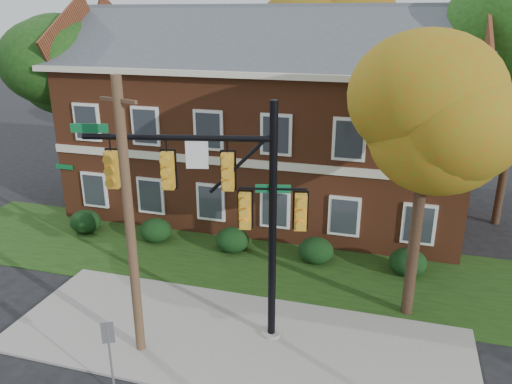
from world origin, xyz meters
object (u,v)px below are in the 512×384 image
(tree_near_right, at_px, (438,115))
(sign_post, at_px, (109,346))
(hedge_right, at_px, (316,251))
(hedge_far_left, at_px, (85,222))
(hedge_far_right, at_px, (408,262))
(hedge_center, at_px, (232,240))
(apartment_building, at_px, (266,111))
(hedge_left, at_px, (156,230))
(utility_pole, at_px, (130,224))
(traffic_signal, at_px, (226,199))
(tree_left_rear, at_px, (72,71))
(tree_far_rear, at_px, (323,23))

(tree_near_right, bearing_deg, sign_post, -142.04)
(hedge_right, bearing_deg, hedge_far_left, 180.00)
(hedge_far_left, relative_size, tree_near_right, 0.16)
(hedge_right, bearing_deg, tree_near_right, -37.28)
(hedge_far_left, relative_size, hedge_far_right, 1.00)
(hedge_center, bearing_deg, sign_post, -91.94)
(apartment_building, distance_m, tree_near_right, 10.97)
(apartment_building, height_order, hedge_far_left, apartment_building)
(hedge_left, height_order, hedge_far_right, same)
(utility_pole, xyz_separation_m, sign_post, (0.20, -1.80, -2.56))
(traffic_signal, bearing_deg, tree_left_rear, 127.30)
(apartment_building, xyz_separation_m, hedge_far_left, (-7.00, -5.25, -4.46))
(hedge_far_right, bearing_deg, tree_near_right, -85.48)
(sign_post, bearing_deg, tree_far_rear, 60.93)
(hedge_far_left, distance_m, hedge_center, 7.00)
(hedge_far_left, relative_size, utility_pole, 0.18)
(tree_left_rear, height_order, sign_post, tree_left_rear)
(hedge_left, relative_size, hedge_right, 1.00)
(hedge_center, xyz_separation_m, tree_near_right, (7.22, -2.83, 6.14))
(hedge_right, xyz_separation_m, traffic_signal, (-1.75, -5.49, 3.98))
(hedge_far_right, height_order, traffic_signal, traffic_signal)
(tree_far_rear, bearing_deg, tree_near_right, -69.73)
(tree_left_rear, bearing_deg, sign_post, -53.69)
(tree_left_rear, bearing_deg, apartment_building, 6.54)
(utility_pole, relative_size, sign_post, 3.64)
(tree_near_right, bearing_deg, hedge_left, 165.19)
(hedge_left, xyz_separation_m, traffic_signal, (5.25, -5.49, 3.98))
(hedge_left, bearing_deg, hedge_right, 0.00)
(apartment_building, distance_m, traffic_signal, 10.89)
(tree_left_rear, xyz_separation_m, traffic_signal, (11.48, -9.63, -2.18))
(tree_left_rear, bearing_deg, tree_near_right, -22.36)
(hedge_center, distance_m, tree_left_rear, 12.23)
(traffic_signal, distance_m, utility_pole, 2.70)
(tree_far_rear, bearing_deg, utility_pole, -95.26)
(apartment_building, distance_m, hedge_far_right, 9.82)
(traffic_signal, relative_size, sign_post, 3.31)
(hedge_far_left, height_order, tree_left_rear, tree_left_rear)
(hedge_right, xyz_separation_m, utility_pole, (-4.00, -6.90, 3.52))
(apartment_building, distance_m, hedge_left, 7.73)
(hedge_far_right, distance_m, traffic_signal, 8.57)
(tree_near_right, distance_m, traffic_signal, 6.45)
(tree_near_right, bearing_deg, hedge_far_right, 94.52)
(apartment_building, distance_m, tree_far_rear, 8.84)
(hedge_far_right, relative_size, traffic_signal, 0.19)
(tree_near_right, relative_size, sign_post, 3.92)
(hedge_far_right, bearing_deg, apartment_building, 143.11)
(hedge_center, relative_size, sign_post, 0.64)
(hedge_far_right, relative_size, tree_near_right, 0.16)
(hedge_far_right, bearing_deg, utility_pole, -137.39)
(hedge_center, relative_size, utility_pole, 0.18)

